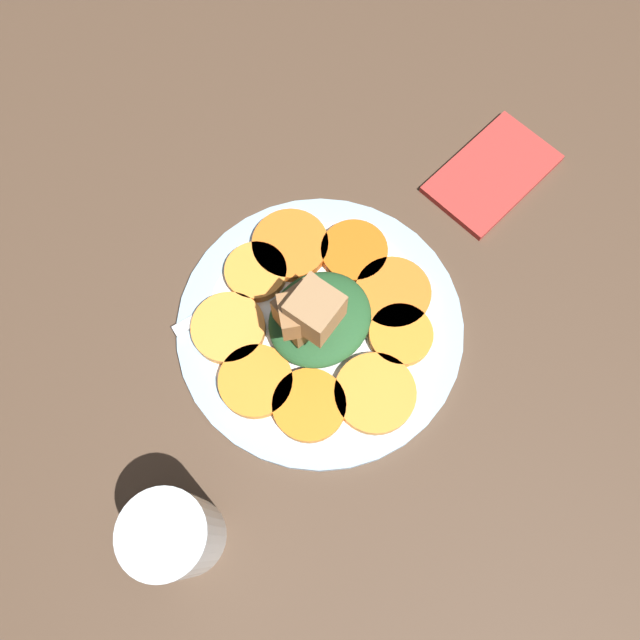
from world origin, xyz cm
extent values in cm
cube|color=#4C3828|center=(0.00, 0.00, 1.00)|extent=(120.00, 120.00, 2.00)
cylinder|color=#99B7D1|center=(0.00, 0.00, 2.50)|extent=(28.51, 28.51, 1.00)
cylinder|color=white|center=(0.00, 0.00, 2.55)|extent=(22.81, 22.81, 1.00)
cylinder|color=orange|center=(-7.28, 2.98, 3.68)|extent=(7.59, 7.59, 1.15)
cylinder|color=#D66114|center=(-7.85, -2.97, 3.68)|extent=(6.86, 6.86, 1.15)
cylinder|color=orange|center=(-3.74, -8.12, 3.68)|extent=(7.86, 7.86, 1.15)
cylinder|color=orange|center=(0.83, -8.37, 3.68)|extent=(6.30, 6.30, 1.15)
cylinder|color=#F9953A|center=(6.84, -5.82, 3.68)|extent=(7.25, 7.25, 1.15)
cylinder|color=orange|center=(8.58, 0.07, 3.68)|extent=(7.07, 7.07, 1.15)
cylinder|color=orange|center=(6.59, 5.21, 3.68)|extent=(6.95, 6.95, 1.15)
cylinder|color=orange|center=(1.39, 8.76, 3.68)|extent=(7.75, 7.75, 1.15)
cylinder|color=orange|center=(-4.60, 6.53, 3.68)|extent=(6.26, 6.26, 1.15)
ellipsoid|color=#235128|center=(0.00, 0.00, 4.42)|extent=(10.52, 9.47, 2.64)
cube|color=#9E754C|center=(0.18, -1.00, 7.38)|extent=(3.44, 3.44, 3.28)
cube|color=brown|center=(1.69, -0.73, 7.72)|extent=(4.36, 4.36, 3.95)
cube|color=olive|center=(2.69, -0.23, 10.58)|extent=(4.48, 4.48, 3.23)
cube|color=#9E754C|center=(1.64, 1.06, 11.69)|extent=(4.56, 4.56, 3.96)
cube|color=silver|center=(4.81, -8.04, 3.30)|extent=(12.31, 3.80, 0.40)
cube|color=silver|center=(-1.95, -6.51, 3.30)|extent=(1.97, 2.58, 0.40)
cube|color=silver|center=(-5.28, -6.79, 3.30)|extent=(4.82, 1.37, 0.40)
cube|color=silver|center=(-5.14, -6.14, 3.30)|extent=(4.82, 1.37, 0.40)
cube|color=silver|center=(-4.99, -5.48, 3.30)|extent=(4.82, 1.37, 0.40)
cube|color=silver|center=(-4.84, -4.83, 3.30)|extent=(4.82, 1.37, 0.40)
cylinder|color=silver|center=(22.44, 5.79, 7.11)|extent=(7.00, 7.00, 10.23)
cube|color=#B2332D|center=(-25.95, 0.71, 2.40)|extent=(14.33, 8.60, 0.80)
camera|label=1|loc=(14.68, 14.82, 61.12)|focal=35.00mm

